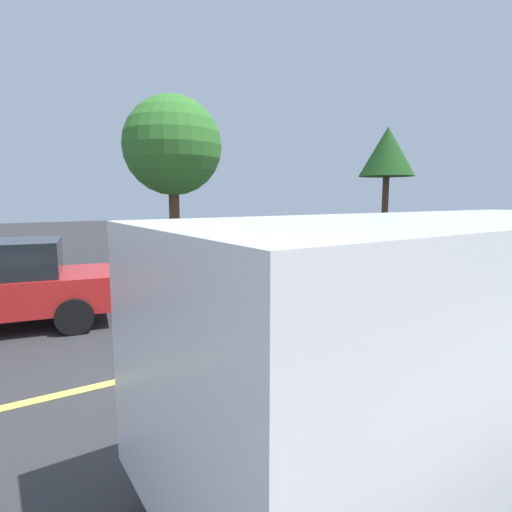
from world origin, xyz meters
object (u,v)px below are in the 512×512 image
(car_black_behind_van, at_px, (489,241))
(tree_left_verge, at_px, (173,147))
(tree_centre_verge, at_px, (387,153))
(white_van, at_px, (447,323))

(car_black_behind_van, bearing_deg, tree_left_verge, 160.70)
(car_black_behind_van, height_order, tree_left_verge, tree_left_verge)
(car_black_behind_van, distance_m, tree_left_verge, 11.42)
(tree_centre_verge, bearing_deg, car_black_behind_van, -98.21)
(white_van, relative_size, tree_centre_verge, 0.93)
(car_black_behind_van, xyz_separation_m, tree_centre_verge, (0.78, 5.40, 3.60))
(white_van, relative_size, car_black_behind_van, 1.33)
(tree_centre_verge, bearing_deg, white_van, -137.70)
(white_van, relative_size, tree_left_verge, 0.99)
(car_black_behind_van, bearing_deg, tree_centre_verge, 81.79)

